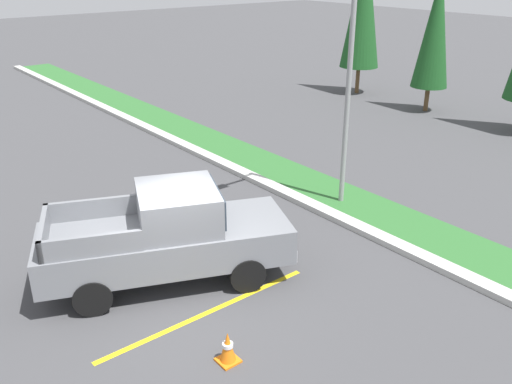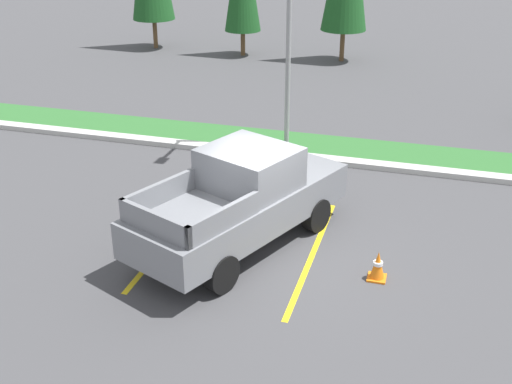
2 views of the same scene
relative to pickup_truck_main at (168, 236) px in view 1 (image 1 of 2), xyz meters
The scene contains 10 objects.
ground_plane 1.21m from the pickup_truck_main, ahead, with size 120.00×120.00×0.00m, color #424244.
parking_line_near 1.88m from the pickup_truck_main, behind, with size 0.12×4.80×0.01m, color yellow.
parking_line_far 1.85m from the pickup_truck_main, ahead, with size 0.12×4.80×0.01m, color yellow.
curb_strip 5.09m from the pickup_truck_main, 82.90° to the left, with size 56.00×0.40×0.15m, color #B2B2AD.
grass_median 6.17m from the pickup_truck_main, 84.18° to the left, with size 56.00×1.80×0.06m, color #2D662D.
pickup_truck_main is the anchor object (origin of this frame).
street_light 6.36m from the pickup_truck_main, 94.75° to the left, with size 0.24×1.49×6.57m.
cypress_tree_leftmost 19.31m from the pickup_truck_main, 119.60° to the left, with size 1.93×1.93×7.43m.
cypress_tree_left_inner 17.25m from the pickup_truck_main, 107.19° to the left, with size 1.59×1.59×6.12m.
traffic_cone 3.07m from the pickup_truck_main, 11.20° to the right, with size 0.36×0.36×0.60m.
Camera 1 is at (8.45, -4.83, 6.44)m, focal length 38.20 mm.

